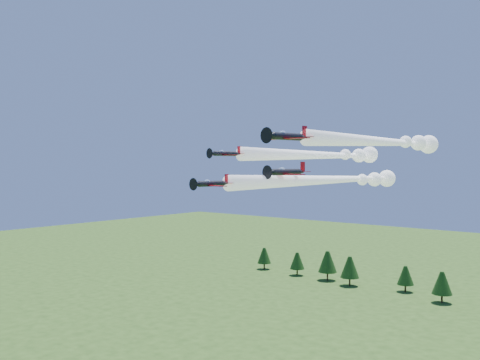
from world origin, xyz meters
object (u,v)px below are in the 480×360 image
Objects in this scene: plane_slot at (286,172)px; plane_right at (385,142)px; plane_left at (325,155)px; plane_lead at (334,180)px.

plane_right is at bearing 66.90° from plane_slot.
plane_right is (15.51, -5.24, 2.19)m from plane_left.
plane_lead is 16.21m from plane_slot.
plane_left reaches higher than plane_slot.
plane_left is 22.18m from plane_slot.
plane_lead is 6.14× the size of plane_slot.
plane_right reaches higher than plane_slot.
plane_lead is 1.25× the size of plane_left.
plane_right is 5.23× the size of plane_slot.
plane_lead is at bearing 99.80° from plane_slot.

